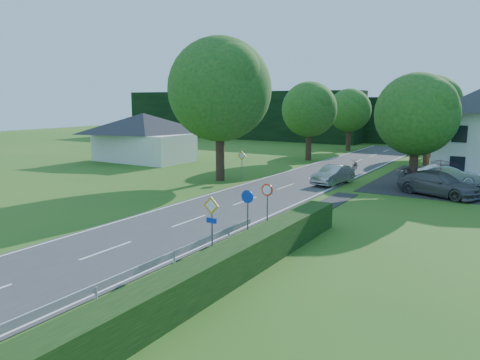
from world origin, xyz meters
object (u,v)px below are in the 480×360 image
Objects in this scene: parked_car_grey at (438,184)px; parasol at (440,174)px; moving_car at (333,175)px; streetlight at (415,128)px; motorcycle at (355,164)px; parked_car_silver_a at (447,175)px.

parked_car_grey is 2.32× the size of parasol.
parked_car_grey is (7.82, -0.45, 0.09)m from moving_car.
parked_car_grey is 3.01m from parasol.
parasol is at bearing -13.48° from streetlight.
streetlight is at bearing -47.35° from motorcycle.
parasol reaches higher than moving_car.
motorcycle is 12.40m from parked_car_grey.
motorcycle is (-6.26, 5.34, -3.91)m from streetlight.
streetlight is 1.79× the size of moving_car.
streetlight reaches higher than moving_car.
parasol is at bearing 27.76° from parked_car_grey.
streetlight reaches higher than parked_car_silver_a.
motorcycle is at bearing 42.65° from parked_car_silver_a.
parked_car_silver_a is 0.84× the size of parked_car_grey.
moving_car is 7.83m from parked_car_grey.
parked_car_silver_a reaches higher than moving_car.
parked_car_grey is at bearing -82.97° from parasol.
streetlight reaches higher than parasol.
parasol is at bearing -41.87° from motorcycle.
parasol is at bearing 150.19° from parked_car_silver_a.
moving_car reaches higher than motorcycle.
motorcycle is 9.46m from parked_car_silver_a.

